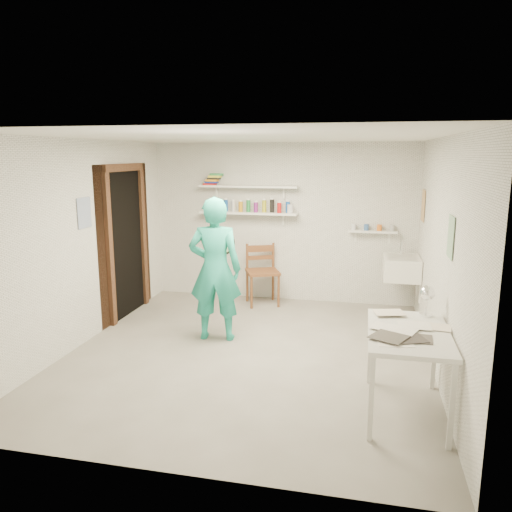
% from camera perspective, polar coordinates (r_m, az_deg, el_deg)
% --- Properties ---
extents(floor, '(4.00, 4.50, 0.02)m').
position_cam_1_polar(floor, '(5.80, -0.87, -11.10)').
color(floor, slate).
rests_on(floor, ground).
extents(ceiling, '(4.00, 4.50, 0.02)m').
position_cam_1_polar(ceiling, '(5.35, -0.95, 13.55)').
color(ceiling, silver).
rests_on(ceiling, wall_back).
extents(wall_back, '(4.00, 0.02, 2.40)m').
position_cam_1_polar(wall_back, '(7.64, 3.01, 3.83)').
color(wall_back, silver).
rests_on(wall_back, ground).
extents(wall_front, '(4.00, 0.02, 2.40)m').
position_cam_1_polar(wall_front, '(3.36, -9.89, -6.39)').
color(wall_front, silver).
rests_on(wall_front, ground).
extents(wall_left, '(0.02, 4.50, 2.40)m').
position_cam_1_polar(wall_left, '(6.22, -19.24, 1.43)').
color(wall_left, silver).
rests_on(wall_left, ground).
extents(wall_right, '(0.02, 4.50, 2.40)m').
position_cam_1_polar(wall_right, '(5.36, 20.49, -0.19)').
color(wall_right, silver).
rests_on(wall_right, ground).
extents(doorway_recess, '(0.02, 0.90, 2.00)m').
position_cam_1_polar(doorway_recess, '(7.15, -14.62, 1.31)').
color(doorway_recess, black).
rests_on(doorway_recess, wall_left).
extents(corridor_box, '(1.40, 1.50, 2.10)m').
position_cam_1_polar(corridor_box, '(7.48, -19.50, 1.86)').
color(corridor_box, brown).
rests_on(corridor_box, ground).
extents(door_lintel, '(0.06, 1.05, 0.10)m').
position_cam_1_polar(door_lintel, '(7.03, -14.91, 9.76)').
color(door_lintel, brown).
rests_on(door_lintel, wall_left).
extents(door_jamb_near, '(0.06, 0.10, 2.00)m').
position_cam_1_polar(door_jamb_near, '(6.70, -16.39, 0.56)').
color(door_jamb_near, brown).
rests_on(door_jamb_near, ground).
extents(door_jamb_far, '(0.06, 0.10, 2.00)m').
position_cam_1_polar(door_jamb_far, '(7.58, -12.79, 1.97)').
color(door_jamb_far, brown).
rests_on(door_jamb_far, ground).
extents(shelf_lower, '(1.50, 0.22, 0.03)m').
position_cam_1_polar(shelf_lower, '(7.59, -0.88, 4.94)').
color(shelf_lower, white).
rests_on(shelf_lower, wall_back).
extents(shelf_upper, '(1.50, 0.22, 0.03)m').
position_cam_1_polar(shelf_upper, '(7.55, -0.89, 7.96)').
color(shelf_upper, white).
rests_on(shelf_upper, wall_back).
extents(ledge_shelf, '(0.70, 0.14, 0.03)m').
position_cam_1_polar(ledge_shelf, '(7.46, 13.18, 2.74)').
color(ledge_shelf, white).
rests_on(ledge_shelf, wall_back).
extents(poster_left, '(0.01, 0.28, 0.36)m').
position_cam_1_polar(poster_left, '(6.20, -19.04, 4.69)').
color(poster_left, '#334C7F').
rests_on(poster_left, wall_left).
extents(poster_right_a, '(0.01, 0.34, 0.42)m').
position_cam_1_polar(poster_right_a, '(7.08, 18.56, 5.50)').
color(poster_right_a, '#995933').
rests_on(poster_right_a, wall_right).
extents(poster_right_b, '(0.01, 0.30, 0.38)m').
position_cam_1_polar(poster_right_b, '(4.77, 21.36, 2.03)').
color(poster_right_b, '#3F724C').
rests_on(poster_right_b, wall_right).
extents(belfast_sink, '(0.48, 0.60, 0.30)m').
position_cam_1_polar(belfast_sink, '(7.09, 16.29, -1.33)').
color(belfast_sink, white).
rests_on(belfast_sink, wall_right).
extents(man, '(0.68, 0.49, 1.74)m').
position_cam_1_polar(man, '(6.00, -4.70, -1.53)').
color(man, teal).
rests_on(man, ground).
extents(wall_clock, '(0.31, 0.07, 0.31)m').
position_cam_1_polar(wall_clock, '(6.14, -3.89, 1.54)').
color(wall_clock, beige).
rests_on(wall_clock, man).
extents(wooden_chair, '(0.60, 0.59, 1.00)m').
position_cam_1_polar(wooden_chair, '(7.45, 0.76, -1.83)').
color(wooden_chair, brown).
rests_on(wooden_chair, ground).
extents(work_table, '(0.68, 1.13, 0.75)m').
position_cam_1_polar(work_table, '(4.62, 16.78, -12.55)').
color(work_table, silver).
rests_on(work_table, ground).
extents(desk_lamp, '(0.14, 0.14, 0.14)m').
position_cam_1_polar(desk_lamp, '(4.87, 18.99, -4.02)').
color(desk_lamp, white).
rests_on(desk_lamp, work_table).
extents(spray_cans, '(1.34, 0.06, 0.17)m').
position_cam_1_polar(spray_cans, '(7.58, -0.88, 5.69)').
color(spray_cans, black).
rests_on(spray_cans, shelf_lower).
extents(book_stack, '(0.28, 0.14, 0.17)m').
position_cam_1_polar(book_stack, '(7.69, -4.92, 8.72)').
color(book_stack, red).
rests_on(book_stack, shelf_upper).
extents(ledge_pots, '(0.48, 0.07, 0.09)m').
position_cam_1_polar(ledge_pots, '(7.45, 13.21, 3.20)').
color(ledge_pots, silver).
rests_on(ledge_pots, ledge_shelf).
extents(papers, '(0.30, 0.22, 0.03)m').
position_cam_1_polar(papers, '(4.48, 17.07, -7.97)').
color(papers, silver).
rests_on(papers, work_table).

